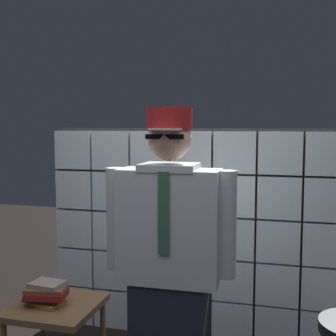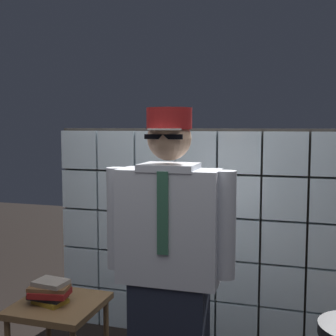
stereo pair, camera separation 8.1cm
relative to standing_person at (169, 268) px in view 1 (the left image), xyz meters
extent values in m
cube|color=silver|center=(-1.08, 1.08, -0.75)|extent=(0.31, 0.08, 0.31)
cube|color=silver|center=(-0.76, 1.08, -0.75)|extent=(0.31, 0.08, 0.31)
cube|color=silver|center=(-0.43, 1.08, -0.75)|extent=(0.31, 0.08, 0.31)
cube|color=silver|center=(-0.11, 1.08, -0.75)|extent=(0.31, 0.08, 0.31)
cube|color=silver|center=(0.21, 1.08, -0.75)|extent=(0.31, 0.08, 0.31)
cube|color=silver|center=(0.53, 1.08, -0.75)|extent=(0.31, 0.08, 0.31)
cube|color=silver|center=(0.85, 1.08, -0.75)|extent=(0.31, 0.08, 0.31)
cube|color=silver|center=(-1.08, 1.08, -0.43)|extent=(0.31, 0.08, 0.31)
cube|color=silver|center=(-0.76, 1.08, -0.43)|extent=(0.31, 0.08, 0.31)
cube|color=silver|center=(-0.43, 1.08, -0.43)|extent=(0.31, 0.08, 0.31)
cube|color=silver|center=(-0.11, 1.08, -0.43)|extent=(0.31, 0.08, 0.31)
cube|color=silver|center=(0.21, 1.08, -0.43)|extent=(0.31, 0.08, 0.31)
cube|color=silver|center=(0.53, 1.08, -0.43)|extent=(0.31, 0.08, 0.31)
cube|color=silver|center=(0.85, 1.08, -0.43)|extent=(0.31, 0.08, 0.31)
cube|color=silver|center=(-1.08, 1.08, -0.10)|extent=(0.31, 0.08, 0.31)
cube|color=silver|center=(-0.76, 1.08, -0.10)|extent=(0.31, 0.08, 0.31)
cube|color=silver|center=(-0.43, 1.08, -0.10)|extent=(0.31, 0.08, 0.31)
cube|color=silver|center=(-0.11, 1.08, -0.10)|extent=(0.31, 0.08, 0.31)
cube|color=silver|center=(0.21, 1.08, -0.10)|extent=(0.31, 0.08, 0.31)
cube|color=silver|center=(0.53, 1.08, -0.10)|extent=(0.31, 0.08, 0.31)
cube|color=silver|center=(0.85, 1.08, -0.10)|extent=(0.31, 0.08, 0.31)
cube|color=silver|center=(-1.08, 1.08, 0.22)|extent=(0.31, 0.08, 0.31)
cube|color=silver|center=(-0.76, 1.08, 0.22)|extent=(0.31, 0.08, 0.31)
cube|color=silver|center=(-0.43, 1.08, 0.22)|extent=(0.31, 0.08, 0.31)
cube|color=silver|center=(-0.11, 1.08, 0.22)|extent=(0.31, 0.08, 0.31)
cube|color=silver|center=(0.21, 1.08, 0.22)|extent=(0.31, 0.08, 0.31)
cube|color=silver|center=(0.53, 1.08, 0.22)|extent=(0.31, 0.08, 0.31)
cube|color=silver|center=(0.85, 1.08, 0.22)|extent=(0.31, 0.08, 0.31)
cube|color=silver|center=(-1.08, 1.08, 0.54)|extent=(0.31, 0.08, 0.31)
cube|color=silver|center=(-0.76, 1.08, 0.54)|extent=(0.31, 0.08, 0.31)
cube|color=silver|center=(-0.43, 1.08, 0.54)|extent=(0.31, 0.08, 0.31)
cube|color=silver|center=(-0.11, 1.08, 0.54)|extent=(0.31, 0.08, 0.31)
cube|color=silver|center=(0.21, 1.08, 0.54)|extent=(0.31, 0.08, 0.31)
cube|color=silver|center=(0.53, 1.08, 0.54)|extent=(0.31, 0.08, 0.31)
cube|color=silver|center=(0.85, 1.08, 0.54)|extent=(0.31, 0.08, 0.31)
cube|color=#38332D|center=(-0.11, 1.13, -0.10)|extent=(2.28, 0.02, 1.63)
cube|color=silver|center=(0.00, 0.00, 0.22)|extent=(0.52, 0.23, 0.59)
cube|color=#33664C|center=(0.00, -0.12, 0.31)|extent=(0.06, 0.01, 0.41)
cube|color=silver|center=(0.00, 0.00, 0.53)|extent=(0.29, 0.24, 0.04)
sphere|color=tan|center=(0.00, 0.00, 0.67)|extent=(0.22, 0.22, 0.22)
ellipsoid|color=black|center=(0.00, -0.05, 0.63)|extent=(0.15, 0.08, 0.10)
cube|color=black|center=(0.00, -0.10, 0.68)|extent=(0.19, 0.02, 0.02)
cylinder|color=white|center=(0.00, -0.08, 0.72)|extent=(0.17, 0.17, 0.01)
cylinder|color=maroon|center=(0.00, 0.00, 0.77)|extent=(0.23, 0.23, 0.11)
cylinder|color=silver|center=(0.29, 0.01, 0.25)|extent=(0.11, 0.11, 0.54)
cylinder|color=silver|center=(-0.29, 0.00, 0.25)|extent=(0.11, 0.11, 0.54)
cube|color=brown|center=(-0.79, 0.23, -0.39)|extent=(0.52, 0.52, 0.04)
cylinder|color=brown|center=(-1.01, 0.45, -0.66)|extent=(0.04, 0.04, 0.49)
cylinder|color=brown|center=(-0.57, 0.45, -0.66)|extent=(0.04, 0.04, 0.49)
cube|color=olive|center=(-0.84, 0.20, -0.36)|extent=(0.22, 0.18, 0.03)
cube|color=black|center=(-0.86, 0.20, -0.33)|extent=(0.23, 0.15, 0.03)
cube|color=maroon|center=(-0.83, 0.18, -0.30)|extent=(0.26, 0.19, 0.04)
cube|color=brown|center=(-0.84, 0.19, -0.27)|extent=(0.26, 0.17, 0.02)
cube|color=gray|center=(-0.83, 0.20, -0.24)|extent=(0.21, 0.17, 0.03)
cylinder|color=silver|center=(-0.88, 0.24, -0.32)|extent=(0.08, 0.08, 0.09)
torus|color=silver|center=(-0.82, 0.24, -0.32)|extent=(0.06, 0.01, 0.06)
camera|label=1|loc=(0.57, -2.15, 0.74)|focal=47.07mm
camera|label=2|loc=(0.64, -2.13, 0.74)|focal=47.07mm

